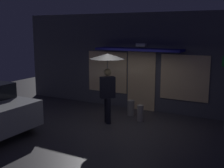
{
  "coord_description": "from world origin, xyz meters",
  "views": [
    {
      "loc": [
        4.11,
        -7.72,
        2.99
      ],
      "look_at": [
        -0.16,
        0.17,
        1.31
      ],
      "focal_mm": 46.39,
      "sensor_mm": 36.0,
      "label": 1
    }
  ],
  "objects": [
    {
      "name": "building_facade",
      "position": [
        0.0,
        2.34,
        1.8
      ],
      "size": [
        10.6,
        1.0,
        3.61
      ],
      "color": "#4C4C56",
      "rests_on": "ground"
    },
    {
      "name": "person_with_umbrella",
      "position": [
        -0.32,
        0.17,
        1.72
      ],
      "size": [
        1.12,
        1.12,
        2.26
      ],
      "rotation": [
        0.0,
        0.0,
        -2.31
      ],
      "color": "black",
      "rests_on": "ground"
    },
    {
      "name": "ground_plane",
      "position": [
        0.0,
        0.0,
        0.0
      ],
      "size": [
        18.0,
        18.0,
        0.0
      ],
      "primitive_type": "plane",
      "color": "#38353A"
    },
    {
      "name": "sidewalk_bollard_2",
      "position": [
        0.54,
        0.85,
        0.27
      ],
      "size": [
        0.21,
        0.21,
        0.55
      ],
      "primitive_type": "cylinder",
      "color": "#B2A899",
      "rests_on": "ground"
    },
    {
      "name": "sidewalk_bollard",
      "position": [
        0.0,
        1.27,
        0.27
      ],
      "size": [
        0.24,
        0.24,
        0.55
      ],
      "primitive_type": "cylinder",
      "color": "#9E998E",
      "rests_on": "ground"
    }
  ]
}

